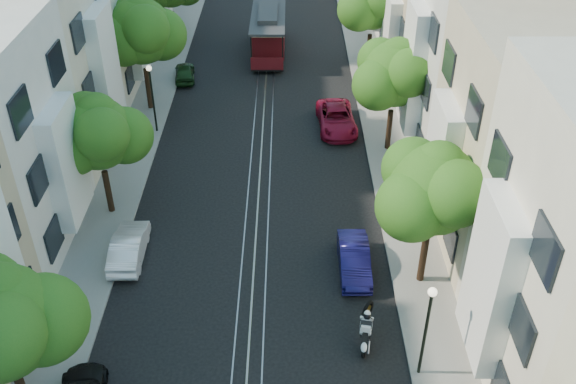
{
  "coord_description": "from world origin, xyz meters",
  "views": [
    {
      "loc": [
        1.49,
        -11.52,
        18.97
      ],
      "look_at": [
        1.52,
        12.57,
        2.2
      ],
      "focal_mm": 40.0,
      "sensor_mm": 36.0,
      "label": 1
    }
  ],
  "objects_px": {
    "tree_w_b": "(98,135)",
    "tree_w_c": "(142,33)",
    "tree_w_a": "(0,325)",
    "sportbike_rider": "(366,327)",
    "tree_e_d": "(373,3)",
    "cable_car": "(268,30)",
    "parked_car_e_mid": "(354,259)",
    "parked_car_e_far": "(337,119)",
    "parked_car_w_mid": "(129,246)",
    "lamp_west": "(152,89)",
    "lamp_east": "(428,319)",
    "parked_car_w_far": "(185,72)",
    "tree_e_b": "(435,191)",
    "tree_e_c": "(396,75)"
  },
  "relations": [
    {
      "from": "tree_w_c",
      "to": "sportbike_rider",
      "type": "distance_m",
      "value": 23.04
    },
    {
      "from": "tree_w_b",
      "to": "sportbike_rider",
      "type": "xyz_separation_m",
      "value": [
        11.62,
        -8.43,
        -3.57
      ]
    },
    {
      "from": "tree_w_c",
      "to": "parked_car_e_far",
      "type": "height_order",
      "value": "tree_w_c"
    },
    {
      "from": "tree_e_c",
      "to": "lamp_west",
      "type": "height_order",
      "value": "tree_e_c"
    },
    {
      "from": "tree_e_c",
      "to": "parked_car_e_far",
      "type": "distance_m",
      "value": 5.47
    },
    {
      "from": "tree_e_d",
      "to": "cable_car",
      "type": "xyz_separation_m",
      "value": [
        -7.16,
        3.01,
        -3.07
      ]
    },
    {
      "from": "parked_car_e_far",
      "to": "cable_car",
      "type": "bearing_deg",
      "value": 107.48
    },
    {
      "from": "tree_e_c",
      "to": "lamp_east",
      "type": "distance_m",
      "value": 16.1
    },
    {
      "from": "tree_e_d",
      "to": "tree_e_c",
      "type": "bearing_deg",
      "value": -90.0
    },
    {
      "from": "tree_e_b",
      "to": "parked_car_w_mid",
      "type": "bearing_deg",
      "value": 172.81
    },
    {
      "from": "tree_w_b",
      "to": "parked_car_e_far",
      "type": "height_order",
      "value": "tree_w_b"
    },
    {
      "from": "tree_w_a",
      "to": "sportbike_rider",
      "type": "distance_m",
      "value": 12.77
    },
    {
      "from": "tree_e_d",
      "to": "tree_w_b",
      "type": "height_order",
      "value": "tree_e_d"
    },
    {
      "from": "tree_w_a",
      "to": "parked_car_w_mid",
      "type": "height_order",
      "value": "tree_w_a"
    },
    {
      "from": "tree_w_b",
      "to": "parked_car_w_mid",
      "type": "height_order",
      "value": "tree_w_b"
    },
    {
      "from": "tree_w_a",
      "to": "parked_car_w_far",
      "type": "height_order",
      "value": "tree_w_a"
    },
    {
      "from": "tree_e_c",
      "to": "cable_car",
      "type": "xyz_separation_m",
      "value": [
        -7.16,
        14.01,
        -2.81
      ]
    },
    {
      "from": "lamp_west",
      "to": "parked_car_e_mid",
      "type": "bearing_deg",
      "value": -48.96
    },
    {
      "from": "lamp_east",
      "to": "parked_car_e_far",
      "type": "bearing_deg",
      "value": 95.73
    },
    {
      "from": "tree_w_c",
      "to": "cable_car",
      "type": "relative_size",
      "value": 0.9
    },
    {
      "from": "cable_car",
      "to": "parked_car_w_mid",
      "type": "height_order",
      "value": "cable_car"
    },
    {
      "from": "tree_e_c",
      "to": "parked_car_e_mid",
      "type": "bearing_deg",
      "value": -105.57
    },
    {
      "from": "tree_w_b",
      "to": "cable_car",
      "type": "bearing_deg",
      "value": 70.11
    },
    {
      "from": "tree_e_d",
      "to": "tree_w_c",
      "type": "distance_m",
      "value": 15.6
    },
    {
      "from": "lamp_east",
      "to": "parked_car_w_far",
      "type": "distance_m",
      "value": 28.12
    },
    {
      "from": "tree_w_b",
      "to": "parked_car_e_mid",
      "type": "height_order",
      "value": "tree_w_b"
    },
    {
      "from": "tree_e_c",
      "to": "parked_car_e_far",
      "type": "height_order",
      "value": "tree_e_c"
    },
    {
      "from": "tree_w_b",
      "to": "lamp_west",
      "type": "xyz_separation_m",
      "value": [
        0.84,
        8.02,
        -1.55
      ]
    },
    {
      "from": "lamp_west",
      "to": "tree_e_d",
      "type": "bearing_deg",
      "value": 33.5
    },
    {
      "from": "parked_car_e_mid",
      "to": "tree_e_b",
      "type": "bearing_deg",
      "value": -14.52
    },
    {
      "from": "tree_w_b",
      "to": "parked_car_w_mid",
      "type": "relative_size",
      "value": 1.65
    },
    {
      "from": "parked_car_e_far",
      "to": "parked_car_w_far",
      "type": "distance_m",
      "value": 12.16
    },
    {
      "from": "parked_car_e_far",
      "to": "parked_car_w_mid",
      "type": "height_order",
      "value": "parked_car_e_far"
    },
    {
      "from": "lamp_west",
      "to": "cable_car",
      "type": "height_order",
      "value": "lamp_west"
    },
    {
      "from": "sportbike_rider",
      "to": "parked_car_w_far",
      "type": "bearing_deg",
      "value": 123.01
    },
    {
      "from": "parked_car_e_mid",
      "to": "parked_car_e_far",
      "type": "distance_m",
      "value": 12.78
    },
    {
      "from": "lamp_east",
      "to": "parked_car_w_mid",
      "type": "xyz_separation_m",
      "value": [
        -11.9,
        6.6,
        -2.22
      ]
    },
    {
      "from": "tree_e_c",
      "to": "cable_car",
      "type": "height_order",
      "value": "tree_e_c"
    },
    {
      "from": "lamp_east",
      "to": "tree_w_a",
      "type": "bearing_deg",
      "value": -171.43
    },
    {
      "from": "tree_w_b",
      "to": "tree_w_c",
      "type": "height_order",
      "value": "tree_w_c"
    },
    {
      "from": "tree_w_a",
      "to": "lamp_east",
      "type": "relative_size",
      "value": 1.61
    },
    {
      "from": "tree_e_b",
      "to": "tree_e_c",
      "type": "bearing_deg",
      "value": 90.0
    },
    {
      "from": "tree_e_c",
      "to": "parked_car_e_mid",
      "type": "relative_size",
      "value": 1.76
    },
    {
      "from": "lamp_east",
      "to": "lamp_west",
      "type": "bearing_deg",
      "value": 124.99
    },
    {
      "from": "tree_e_c",
      "to": "tree_w_b",
      "type": "bearing_deg",
      "value": -157.38
    },
    {
      "from": "tree_w_b",
      "to": "tree_w_c",
      "type": "relative_size",
      "value": 0.88
    },
    {
      "from": "tree_e_c",
      "to": "sportbike_rider",
      "type": "bearing_deg",
      "value": -100.9
    },
    {
      "from": "tree_w_c",
      "to": "lamp_east",
      "type": "distance_m",
      "value": 25.01
    },
    {
      "from": "tree_e_d",
      "to": "lamp_east",
      "type": "bearing_deg",
      "value": -92.04
    },
    {
      "from": "parked_car_e_mid",
      "to": "parked_car_w_far",
      "type": "relative_size",
      "value": 1.13
    }
  ]
}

